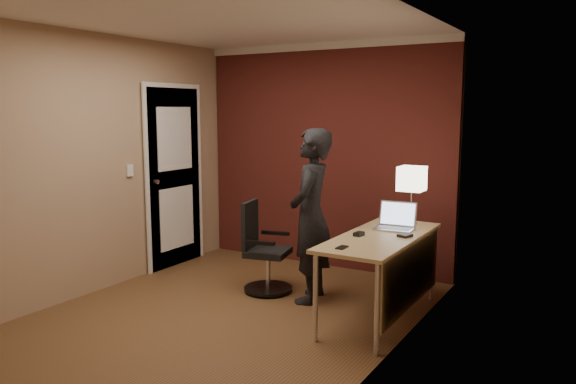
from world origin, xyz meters
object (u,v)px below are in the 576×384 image
Objects in this scene: mouse at (359,234)px; office_chair at (263,253)px; phone at (342,247)px; wallet at (405,235)px; desk at (388,251)px; laptop at (396,221)px; person at (311,216)px; desk_lamp at (412,179)px.

office_chair is (-1.11, 0.23, -0.36)m from mouse.
office_chair reaches higher than phone.
phone is 0.68m from wallet.
office_chair is (-1.33, 0.12, -0.22)m from desk.
mouse is (-0.22, -0.11, 0.14)m from desk.
laptop is 0.77m from person.
phone is (-0.17, -0.56, 0.13)m from desk.
person reaches higher than desk.
person is (-0.93, 0.08, 0.06)m from wallet.
person is (-0.75, -0.19, 0.01)m from laptop.
desk is at bearing -154.51° from wallet.
desk is 0.19m from wallet.
desk_lamp reaches higher than desk.
desk is 1.35m from office_chair.
wallet is 1.49m from office_chair.
mouse is at bearing 98.74° from phone.
phone is at bearing 30.02° from person.
wallet is (0.12, -0.50, -0.41)m from desk_lamp.
wallet is at bearing -56.86° from laptop.
mouse is (-0.22, -0.66, -0.40)m from desk_lamp.
person is (0.52, 0.01, 0.42)m from office_chair.
office_chair is (-1.27, -0.21, -0.41)m from laptop.
desk is at bearing 67.95° from person.
mouse is 0.91× the size of wallet.
wallet is 0.13× the size of office_chair.
laptop reaches higher than phone.
desk is at bearing -5.16° from office_chair.
desk_lamp is 4.86× the size of wallet.
phone is at bearing -77.66° from mouse.
desk_lamp is 0.61× the size of office_chair.
desk_lamp reaches higher than office_chair.
desk_lamp is 1.53× the size of laptop.
office_chair reaches higher than wallet.
mouse is at bearing -11.64° from office_chair.
office_chair reaches higher than desk.
laptop is at bearing -104.23° from desk_lamp.
desk_lamp is at bearing 75.77° from laptop.
desk is 0.29m from mouse.
office_chair is (-1.45, 0.06, -0.36)m from wallet.
person is at bearing 134.60° from phone.
desk_lamp is at bearing 104.74° from person.
person reaches higher than desk_lamp.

